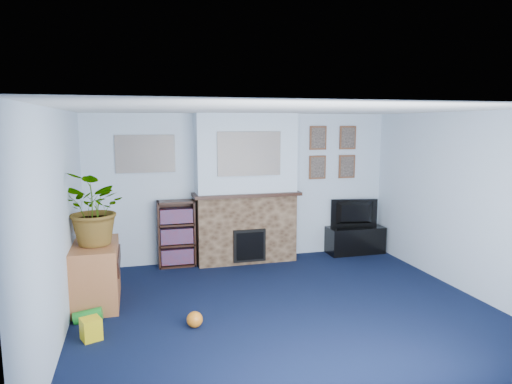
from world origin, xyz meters
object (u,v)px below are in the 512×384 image
object	(u,v)px
tv_stand	(355,240)
sideboard	(96,276)
bookshelf	(176,235)
television	(355,213)

from	to	relation	value
tv_stand	sideboard	size ratio (longest dim) A/B	0.99
bookshelf	tv_stand	bearing A→B (deg)	-1.43
sideboard	tv_stand	bearing A→B (deg)	16.08
tv_stand	television	size ratio (longest dim) A/B	1.19
television	bookshelf	xyz separation A→B (m)	(-3.07, 0.06, -0.20)
tv_stand	sideboard	bearing A→B (deg)	-163.92
television	tv_stand	bearing A→B (deg)	100.82
tv_stand	television	bearing A→B (deg)	90.00
tv_stand	television	world-z (taller)	television
sideboard	bookshelf	bearing A→B (deg)	48.92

